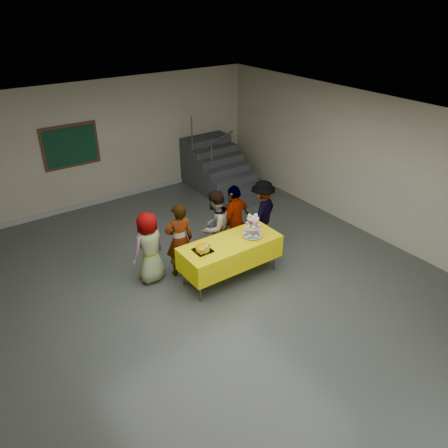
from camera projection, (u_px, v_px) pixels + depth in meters
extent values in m
plane|color=#4C514C|center=(223.00, 299.00, 7.68)|extent=(10.00, 10.00, 0.00)
cube|color=#B2AA8F|center=(105.00, 143.00, 10.56)|extent=(8.00, 0.04, 3.00)
cube|color=#B2AA8F|center=(382.00, 171.00, 8.99)|extent=(0.04, 10.00, 3.00)
cube|color=silver|center=(223.00, 132.00, 6.25)|extent=(8.00, 10.00, 0.04)
cube|color=#999999|center=(113.00, 198.00, 11.24)|extent=(7.90, 0.03, 0.12)
cylinder|color=#595960|center=(200.00, 284.00, 7.46)|extent=(0.04, 0.04, 0.73)
cylinder|color=#595960|center=(275.00, 254.00, 8.31)|extent=(0.04, 0.04, 0.73)
cylinder|color=#595960|center=(183.00, 268.00, 7.87)|extent=(0.04, 0.04, 0.73)
cylinder|color=#595960|center=(256.00, 241.00, 8.72)|extent=(0.04, 0.04, 0.73)
cube|color=#595960|center=(230.00, 243.00, 7.91)|extent=(1.80, 0.70, 0.02)
cube|color=yellow|center=(230.00, 252.00, 8.00)|extent=(1.88, 0.78, 0.44)
cylinder|color=silver|center=(252.00, 236.00, 8.08)|extent=(0.18, 0.18, 0.01)
cylinder|color=silver|center=(253.00, 226.00, 7.98)|extent=(0.02, 0.02, 0.42)
cylinder|color=silver|center=(253.00, 235.00, 8.07)|extent=(0.38, 0.38, 0.01)
cylinder|color=silver|center=(253.00, 227.00, 7.99)|extent=(0.30, 0.30, 0.01)
cylinder|color=silver|center=(253.00, 218.00, 7.91)|extent=(0.22, 0.22, 0.01)
cube|color=black|center=(203.00, 250.00, 7.62)|extent=(0.30, 0.30, 0.02)
cylinder|color=#E9A700|center=(203.00, 248.00, 7.60)|extent=(0.25, 0.25, 0.07)
ellipsoid|color=#E9A700|center=(203.00, 247.00, 7.58)|extent=(0.25, 0.25, 0.05)
ellipsoid|color=white|center=(206.00, 246.00, 7.57)|extent=(0.08, 0.08, 0.02)
cube|color=silver|center=(206.00, 249.00, 7.47)|extent=(0.30, 0.16, 0.04)
imported|color=slate|center=(149.00, 247.00, 7.88)|extent=(0.75, 0.58, 1.38)
imported|color=slate|center=(179.00, 240.00, 8.03)|extent=(0.60, 0.46, 1.47)
imported|color=slate|center=(215.00, 227.00, 8.44)|extent=(0.88, 0.78, 1.49)
imported|color=slate|center=(235.00, 221.00, 8.61)|extent=(0.97, 0.64, 1.53)
imported|color=slate|center=(262.00, 212.00, 9.12)|extent=(1.03, 0.83, 1.39)
cube|color=#424447|center=(248.00, 201.00, 10.98)|extent=(1.30, 0.30, 0.18)
cube|color=#424447|center=(241.00, 194.00, 11.16)|extent=(1.30, 0.30, 0.36)
cube|color=#424447|center=(234.00, 187.00, 11.33)|extent=(1.30, 0.30, 0.54)
cube|color=#424447|center=(228.00, 180.00, 11.50)|extent=(1.30, 0.30, 0.72)
cube|color=#424447|center=(221.00, 173.00, 11.67)|extent=(1.30, 0.30, 0.90)
cube|color=#424447|center=(215.00, 167.00, 11.85)|extent=(1.30, 0.30, 1.08)
cube|color=#424447|center=(209.00, 160.00, 12.02)|extent=(1.30, 0.30, 1.26)
cube|color=#424447|center=(203.00, 157.00, 12.24)|extent=(1.30, 0.30, 1.26)
cylinder|color=#595960|center=(230.00, 194.00, 10.47)|extent=(0.04, 0.04, 0.90)
cylinder|color=#595960|center=(212.00, 164.00, 10.79)|extent=(0.04, 0.04, 0.90)
cylinder|color=#595960|center=(192.00, 134.00, 11.18)|extent=(0.04, 0.04, 0.90)
cylinder|color=#595960|center=(210.00, 146.00, 10.61)|extent=(0.04, 1.85, 1.20)
cube|color=#472B16|center=(71.00, 146.00, 10.07)|extent=(1.30, 0.04, 1.00)
cube|color=#133B25|center=(71.00, 146.00, 10.06)|extent=(1.18, 0.02, 0.88)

